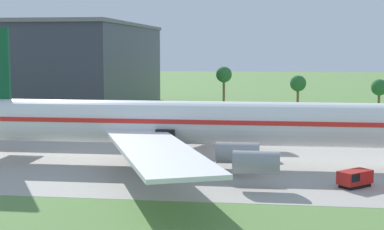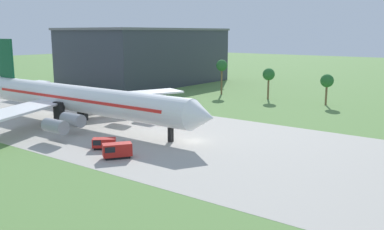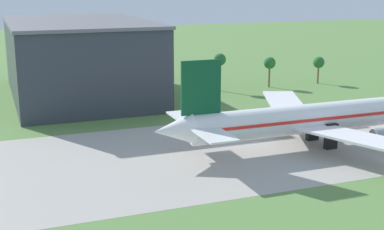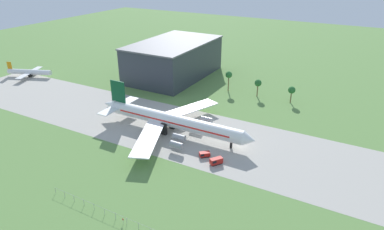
{
  "view_description": "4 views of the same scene",
  "coord_description": "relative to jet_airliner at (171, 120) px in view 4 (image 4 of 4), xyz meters",
  "views": [
    {
      "loc": [
        -18.8,
        -79.03,
        15.4
      ],
      "look_at": [
        -28.73,
        -2.87,
        6.56
      ],
      "focal_mm": 55.0,
      "sensor_mm": 36.0,
      "label": 1
    },
    {
      "loc": [
        45.41,
        -61.14,
        19.69
      ],
      "look_at": [
        1.71,
        -2.87,
        5.56
      ],
      "focal_mm": 40.0,
      "sensor_mm": 36.0,
      "label": 2
    },
    {
      "loc": [
        -91.93,
        -88.49,
        31.16
      ],
      "look_at": [
        -59.18,
        -2.87,
        8.41
      ],
      "focal_mm": 50.0,
      "sensor_mm": 36.0,
      "label": 3
    },
    {
      "loc": [
        38.89,
        -110.16,
        66.78
      ],
      "look_at": [
        -24.65,
        5.0,
        6.0
      ],
      "focal_mm": 32.0,
      "sensor_mm": 36.0,
      "label": 4
    }
  ],
  "objects": [
    {
      "name": "no_stopping_sign",
      "position": [
        17.0,
        -52.44,
        -4.44
      ],
      "size": [
        0.44,
        0.08,
        1.68
      ],
      "color": "gray",
      "rests_on": "ground_plane"
    },
    {
      "name": "palm_tree_row",
      "position": [
        40.23,
        56.53,
        1.98
      ],
      "size": [
        109.47,
        3.6,
        11.12
      ],
      "color": "brown",
      "rests_on": "ground_plane"
    },
    {
      "name": "taxiway_strip",
      "position": [
        30.05,
        2.87,
        -5.48
      ],
      "size": [
        320.0,
        44.0,
        0.02
      ],
      "color": "#A8A399",
      "rests_on": "ground_plane"
    },
    {
      "name": "fuel_truck",
      "position": [
        26.69,
        -13.22,
        -4.18
      ],
      "size": [
        4.25,
        4.86,
        2.43
      ],
      "color": "black",
      "rests_on": "ground_plane"
    },
    {
      "name": "ground_plane",
      "position": [
        30.05,
        2.87,
        -5.49
      ],
      "size": [
        600.0,
        600.0,
        0.0
      ],
      "primitive_type": "plane",
      "color": "#5B8442"
    },
    {
      "name": "regional_aircraft",
      "position": [
        -115.36,
        20.46,
        -2.55
      ],
      "size": [
        26.79,
        24.45,
        8.95
      ],
      "color": "white",
      "rests_on": "ground_plane"
    },
    {
      "name": "terminal_building",
      "position": [
        -38.51,
        64.64,
        5.11
      ],
      "size": [
        36.72,
        61.2,
        21.18
      ],
      "color": "#333842",
      "rests_on": "ground_plane"
    },
    {
      "name": "jet_airliner",
      "position": [
        0.0,
        0.0,
        0.0
      ],
      "size": [
        72.57,
        61.03,
        18.09
      ],
      "color": "white",
      "rests_on": "ground_plane"
    },
    {
      "name": "baggage_tug",
      "position": [
        20.78,
        -10.73,
        -4.46
      ],
      "size": [
        4.22,
        4.08,
        1.88
      ],
      "color": "black",
      "rests_on": "ground_plane"
    }
  ]
}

